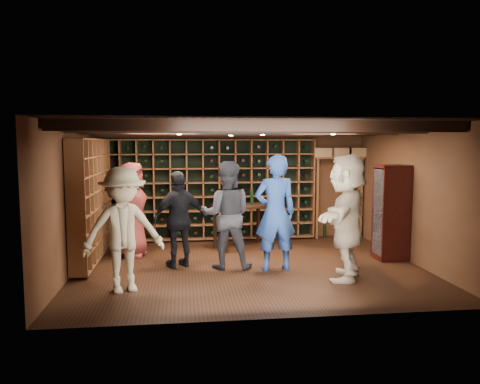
{
  "coord_description": "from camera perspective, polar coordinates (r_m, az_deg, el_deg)",
  "views": [
    {
      "loc": [
        -1.15,
        -8.04,
        2.19
      ],
      "look_at": [
        -0.14,
        0.2,
        1.31
      ],
      "focal_mm": 35.0,
      "sensor_mm": 36.0,
      "label": 1
    }
  ],
  "objects": [
    {
      "name": "guest_red_floral",
      "position": [
        9.23,
        -13.03,
        -2.1
      ],
      "size": [
        0.76,
        1.0,
        1.82
      ],
      "primitive_type": "imported",
      "rotation": [
        0.0,
        0.0,
        1.34
      ],
      "color": "maroon",
      "rests_on": "ground"
    },
    {
      "name": "wine_rack_left",
      "position": [
        9.08,
        -17.62,
        -0.82
      ],
      "size": [
        0.3,
        2.65,
        2.2
      ],
      "color": "brown",
      "rests_on": "ground"
    },
    {
      "name": "guest_khaki",
      "position": [
        7.06,
        -14.05,
        -4.5
      ],
      "size": [
        1.34,
        1.01,
        1.84
      ],
      "primitive_type": "imported",
      "rotation": [
        0.0,
        0.0,
        0.31
      ],
      "color": "gray",
      "rests_on": "ground"
    },
    {
      "name": "man_grey_suit",
      "position": [
        8.14,
        -1.66,
        -2.81
      ],
      "size": [
        1.0,
        0.83,
        1.87
      ],
      "primitive_type": "imported",
      "rotation": [
        0.0,
        0.0,
        3.0
      ],
      "color": "black",
      "rests_on": "ground"
    },
    {
      "name": "tasting_table",
      "position": [
        9.75,
        0.38,
        -2.25
      ],
      "size": [
        1.32,
        1.03,
        1.17
      ],
      "rotation": [
        0.0,
        0.0,
        0.43
      ],
      "color": "black",
      "rests_on": "ground"
    },
    {
      "name": "room_shell",
      "position": [
        8.18,
        1.1,
        7.65
      ],
      "size": [
        6.0,
        6.0,
        6.0
      ],
      "color": "#502F1B",
      "rests_on": "ground"
    },
    {
      "name": "guest_woman_black",
      "position": [
        8.28,
        -7.4,
        -3.32
      ],
      "size": [
        1.08,
        0.8,
        1.7
      ],
      "primitive_type": "imported",
      "rotation": [
        0.0,
        0.0,
        3.58
      ],
      "color": "black",
      "rests_on": "ground"
    },
    {
      "name": "crate_shelf",
      "position": [
        10.97,
        11.94,
        2.66
      ],
      "size": [
        1.2,
        0.32,
        2.07
      ],
      "color": "brown",
      "rests_on": "ground"
    },
    {
      "name": "wine_rack_back",
      "position": [
        10.44,
        -3.54,
        0.31
      ],
      "size": [
        4.65,
        0.3,
        2.2
      ],
      "color": "brown",
      "rests_on": "ground"
    },
    {
      "name": "man_blue_shirt",
      "position": [
        8.03,
        4.33,
        -2.55
      ],
      "size": [
        0.76,
        0.54,
        1.99
      ],
      "primitive_type": "imported",
      "rotation": [
        0.0,
        0.0,
        3.23
      ],
      "color": "navy",
      "rests_on": "ground"
    },
    {
      "name": "guest_beige",
      "position": [
        7.69,
        12.89,
        -2.96
      ],
      "size": [
        1.4,
        1.93,
        2.01
      ],
      "primitive_type": "imported",
      "rotation": [
        0.0,
        0.0,
        4.23
      ],
      "color": "tan",
      "rests_on": "ground"
    },
    {
      "name": "display_cabinet",
      "position": [
        9.2,
        17.94,
        -2.59
      ],
      "size": [
        0.55,
        0.5,
        1.75
      ],
      "color": "black",
      "rests_on": "ground"
    },
    {
      "name": "ground",
      "position": [
        8.41,
        1.11,
        -9.05
      ],
      "size": [
        6.0,
        6.0,
        0.0
      ],
      "primitive_type": "plane",
      "color": "black",
      "rests_on": "ground"
    }
  ]
}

